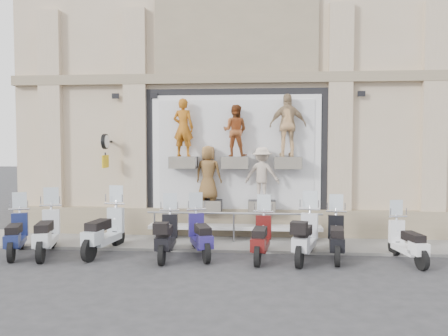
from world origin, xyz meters
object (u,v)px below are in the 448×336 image
Objects in this scene: scooter_d at (166,227)px; scooter_h at (337,228)px; clock_sign_bracket at (105,146)px; scooter_a at (16,225)px; scooter_c at (104,221)px; scooter_f at (261,228)px; scooter_i at (408,233)px; guard_rail at (234,228)px; scooter_b at (46,223)px; scooter_g at (305,227)px; scooter_e at (200,226)px.

scooter_h is (4.25, 0.23, -0.00)m from scooter_d.
clock_sign_bracket reaches higher than scooter_a.
scooter_c is at bearing -12.14° from scooter_a.
scooter_a is 1.01× the size of scooter_f.
scooter_h is at bearing 162.94° from scooter_i.
guard_rail is at bearing -6.84° from clock_sign_bracket.
scooter_f is at bearing -15.06° from scooter_b.
clock_sign_bracket is at bearing 163.48° from scooter_f.
scooter_e is at bearing -167.70° from scooter_g.
scooter_e is at bearing 7.14° from scooter_c.
clock_sign_bracket is 3.36m from scooter_a.
scooter_d is at bearing -41.93° from clock_sign_bracket.
scooter_i is at bearing 0.99° from scooter_h.
scooter_h is at bearing 7.79° from scooter_c.
guard_rail is 4.96× the size of clock_sign_bracket.
scooter_i is (2.44, -0.02, -0.10)m from scooter_g.
scooter_g is at bearing 5.76° from scooter_c.
scooter_b is 3.96m from scooter_e.
scooter_i is (9.02, 0.06, -0.12)m from scooter_b.
guard_rail is at bearing 160.71° from scooter_h.
scooter_b is 1.45m from scooter_c.
scooter_c is 1.11× the size of scooter_h.
scooter_c reaches higher than scooter_h.
scooter_b is at bearing -163.45° from scooter_g.
scooter_h reaches higher than scooter_f.
clock_sign_bracket is 2.72m from scooter_c.
scooter_a is at bearing -171.95° from scooter_f.
scooter_d is (2.30, -2.06, -2.02)m from clock_sign_bracket.
scooter_h is (8.16, 0.32, -0.01)m from scooter_a.
scooter_g is (2.63, -0.16, 0.04)m from scooter_e.
scooter_d is at bearing -19.49° from scooter_a.
scooter_h is at bearing 12.18° from scooter_f.
scooter_c is at bearing -172.20° from scooter_h.
scooter_g is at bearing -15.22° from scooter_b.
scooter_f is at bearing -25.06° from scooter_e.
scooter_h is (6.55, -1.83, -2.02)m from clock_sign_bracket.
scooter_c is (-3.30, -1.35, 0.40)m from guard_rail.
scooter_e reaches higher than scooter_h.
clock_sign_bracket is 0.48× the size of scooter_c.
scooter_a is 1.00× the size of scooter_e.
scooter_b is 1.02× the size of scooter_g.
scooter_c is at bearing -175.99° from scooter_f.
scooter_i is (5.90, 0.03, -0.06)m from scooter_d.
scooter_b is at bearing 164.41° from scooter_e.
scooter_b reaches higher than scooter_i.
scooter_g is (1.09, -0.00, 0.05)m from scooter_f.
scooter_d is at bearing -163.36° from scooter_g.
scooter_i is (3.53, -0.02, -0.05)m from scooter_f.
scooter_d is at bearing -135.19° from guard_rail.
scooter_c is 1.72m from scooter_d.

